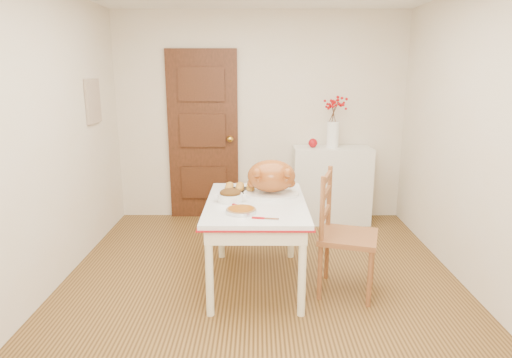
{
  "coord_description": "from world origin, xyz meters",
  "views": [
    {
      "loc": [
        -0.03,
        -3.38,
        1.8
      ],
      "look_at": [
        -0.05,
        0.2,
        0.92
      ],
      "focal_mm": 30.85,
      "sensor_mm": 36.0,
      "label": 1
    }
  ],
  "objects_px": {
    "turkey_platter": "(271,178)",
    "pumpkin_pie": "(241,210)",
    "sideboard": "(331,185)",
    "kitchen_table": "(256,243)",
    "chair_oak": "(349,234)"
  },
  "relations": [
    {
      "from": "sideboard",
      "to": "chair_oak",
      "type": "bearing_deg",
      "value": -94.84
    },
    {
      "from": "turkey_platter",
      "to": "pumpkin_pie",
      "type": "height_order",
      "value": "turkey_platter"
    },
    {
      "from": "chair_oak",
      "to": "turkey_platter",
      "type": "distance_m",
      "value": 0.81
    },
    {
      "from": "kitchen_table",
      "to": "turkey_platter",
      "type": "xyz_separation_m",
      "value": [
        0.13,
        0.2,
        0.52
      ]
    },
    {
      "from": "kitchen_table",
      "to": "pumpkin_pie",
      "type": "height_order",
      "value": "pumpkin_pie"
    },
    {
      "from": "pumpkin_pie",
      "to": "sideboard",
      "type": "bearing_deg",
      "value": 62.19
    },
    {
      "from": "turkey_platter",
      "to": "pumpkin_pie",
      "type": "distance_m",
      "value": 0.58
    },
    {
      "from": "turkey_platter",
      "to": "pumpkin_pie",
      "type": "xyz_separation_m",
      "value": [
        -0.25,
        -0.5,
        -0.13
      ]
    },
    {
      "from": "sideboard",
      "to": "pumpkin_pie",
      "type": "xyz_separation_m",
      "value": [
        -1.02,
        -1.93,
        0.3
      ]
    },
    {
      "from": "kitchen_table",
      "to": "turkey_platter",
      "type": "bearing_deg",
      "value": 55.53
    },
    {
      "from": "sideboard",
      "to": "turkey_platter",
      "type": "relative_size",
      "value": 1.88
    },
    {
      "from": "sideboard",
      "to": "kitchen_table",
      "type": "xyz_separation_m",
      "value": [
        -0.91,
        -1.63,
        -0.09
      ]
    },
    {
      "from": "sideboard",
      "to": "kitchen_table",
      "type": "distance_m",
      "value": 1.86
    },
    {
      "from": "sideboard",
      "to": "turkey_platter",
      "type": "bearing_deg",
      "value": -118.36
    },
    {
      "from": "chair_oak",
      "to": "pumpkin_pie",
      "type": "relative_size",
      "value": 4.36
    }
  ]
}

